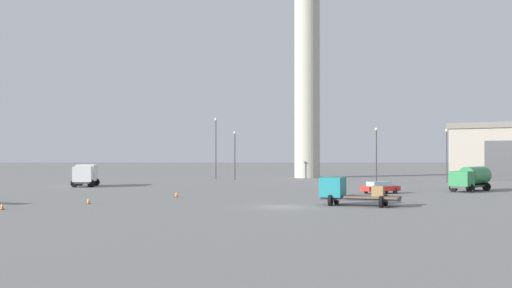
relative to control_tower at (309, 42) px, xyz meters
name	(u,v)px	position (x,y,z in m)	size (l,w,h in m)	color
ground_plane	(284,207)	(-6.98, -58.68, -24.47)	(400.00, 400.00, 0.00)	slate
control_tower	(309,42)	(0.00, 0.00, 0.00)	(8.66, 8.66, 44.87)	#B2AD9E
truck_fuel_tanker_green	(474,178)	(16.75, -37.56, -22.83)	(6.49, 6.82, 2.96)	#38383D
truck_box_white	(88,174)	(-32.40, -27.54, -22.79)	(3.47, 5.68, 2.97)	#38383D
truck_flatbed_teal	(350,192)	(-1.01, -57.22, -23.25)	(7.27, 4.74, 2.50)	#38383D
car_red	(382,187)	(4.92, -41.77, -23.73)	(4.57, 3.33, 1.37)	red
light_post_west	(237,151)	(-12.73, -8.32, -19.62)	(0.44, 0.44, 8.09)	#38383D
light_post_east	(449,150)	(20.03, -16.83, -19.56)	(0.44, 0.44, 8.20)	#38383D
light_post_north	(378,150)	(8.90, -18.65, -19.49)	(0.44, 0.44, 8.33)	#38383D
light_post_centre	(218,144)	(-16.05, -5.99, -18.39)	(0.44, 0.44, 10.43)	#38383D
traffic_cone_near_left	(4,206)	(-30.34, -61.19, -24.19)	(0.36, 0.36, 0.58)	black
traffic_cone_near_right	(179,194)	(-17.57, -47.20, -24.14)	(0.36, 0.36, 0.67)	black
traffic_cone_mid_apron	(91,201)	(-24.61, -55.65, -24.17)	(0.36, 0.36, 0.62)	black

